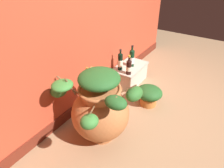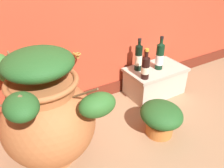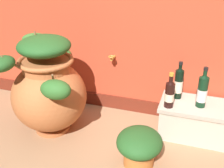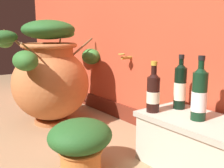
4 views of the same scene
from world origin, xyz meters
TOP-DOWN VIEW (x-y plane):
  - terracotta_urn at (-0.59, 0.58)m, footprint 0.87×0.97m
  - stone_ledge at (0.62, 0.88)m, footprint 0.62×0.38m
  - wine_bottle_left at (0.44, 0.96)m, footprint 0.07×0.07m
  - wine_bottle_middle at (0.64, 0.87)m, footprint 0.08×0.08m
  - wine_bottle_right at (0.39, 0.78)m, footprint 0.08×0.08m
  - potted_shrub at (0.25, 0.37)m, footprint 0.34×0.36m

SIDE VIEW (x-z plane):
  - stone_ledge at x=0.62m, z-range 0.01..0.31m
  - potted_shrub at x=0.25m, z-range 0.02..0.31m
  - terracotta_urn at x=-0.59m, z-range -0.02..0.84m
  - wine_bottle_right at x=0.39m, z-range 0.27..0.57m
  - wine_bottle_left at x=0.44m, z-range 0.27..0.60m
  - wine_bottle_middle at x=0.64m, z-range 0.27..0.61m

